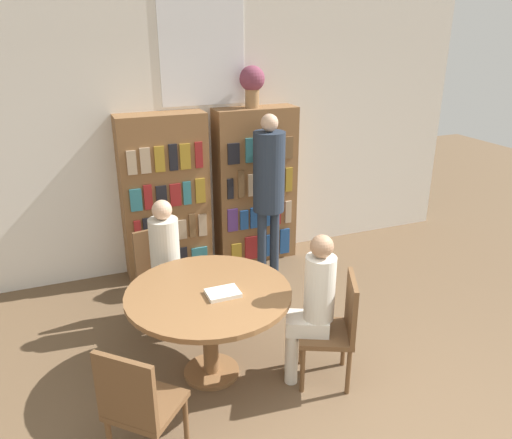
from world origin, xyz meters
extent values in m
cube|color=silver|center=(0.00, 3.44, 1.50)|extent=(6.40, 0.06, 3.00)
cube|color=white|center=(0.00, 3.41, 2.35)|extent=(0.90, 0.01, 1.10)
cube|color=brown|center=(-0.52, 3.25, 0.88)|extent=(0.92, 0.32, 1.77)
cube|color=#236638|center=(-0.83, 3.08, 0.19)|extent=(0.13, 0.02, 0.27)
cube|color=#4C2D6B|center=(-0.63, 3.08, 0.21)|extent=(0.12, 0.02, 0.30)
cube|color=black|center=(-0.42, 3.08, 0.20)|extent=(0.13, 0.02, 0.28)
cube|color=#2D707A|center=(-0.22, 3.08, 0.18)|extent=(0.18, 0.02, 0.25)
cube|color=maroon|center=(-0.86, 3.08, 0.58)|extent=(0.07, 0.02, 0.28)
cube|color=black|center=(-0.75, 3.08, 0.59)|extent=(0.10, 0.02, 0.29)
cube|color=navy|center=(-0.64, 3.08, 0.57)|extent=(0.10, 0.02, 0.24)
cube|color=#236638|center=(-0.53, 3.08, 0.58)|extent=(0.08, 0.02, 0.27)
cube|color=tan|center=(-0.39, 3.08, 0.55)|extent=(0.09, 0.02, 0.22)
cube|color=brown|center=(-0.28, 3.08, 0.58)|extent=(0.07, 0.02, 0.27)
cube|color=tan|center=(-0.17, 3.08, 0.57)|extent=(0.09, 0.02, 0.25)
cube|color=#2D707A|center=(-0.85, 3.08, 0.94)|extent=(0.12, 0.02, 0.23)
cube|color=maroon|center=(-0.73, 3.08, 0.96)|extent=(0.08, 0.02, 0.26)
cube|color=black|center=(-0.59, 3.08, 0.95)|extent=(0.11, 0.02, 0.24)
cube|color=maroon|center=(-0.44, 3.08, 0.95)|extent=(0.11, 0.02, 0.24)
cube|color=#2D707A|center=(-0.32, 3.08, 0.95)|extent=(0.08, 0.02, 0.25)
cube|color=olive|center=(-0.18, 3.08, 0.96)|extent=(0.10, 0.02, 0.27)
cube|color=tan|center=(-0.86, 3.08, 1.33)|extent=(0.09, 0.02, 0.24)
cube|color=tan|center=(-0.73, 3.08, 1.34)|extent=(0.10, 0.02, 0.26)
cube|color=olive|center=(-0.58, 3.08, 1.34)|extent=(0.10, 0.02, 0.26)
cube|color=black|center=(-0.44, 3.08, 1.35)|extent=(0.09, 0.02, 0.27)
cube|color=olive|center=(-0.32, 3.08, 1.35)|extent=(0.11, 0.02, 0.26)
cube|color=maroon|center=(-0.18, 3.08, 1.35)|extent=(0.08, 0.02, 0.27)
cube|color=brown|center=(0.52, 3.25, 0.88)|extent=(0.92, 0.32, 1.77)
cube|color=olive|center=(0.22, 3.08, 0.17)|extent=(0.12, 0.02, 0.22)
cube|color=maroon|center=(0.41, 3.08, 0.20)|extent=(0.18, 0.02, 0.28)
cube|color=navy|center=(0.63, 3.08, 0.19)|extent=(0.18, 0.02, 0.27)
cube|color=navy|center=(0.82, 3.08, 0.21)|extent=(0.12, 0.02, 0.31)
cube|color=#4C2D6B|center=(0.18, 3.08, 0.57)|extent=(0.12, 0.02, 0.26)
cube|color=navy|center=(0.32, 3.08, 0.56)|extent=(0.10, 0.02, 0.23)
cube|color=navy|center=(0.44, 3.08, 0.57)|extent=(0.10, 0.02, 0.24)
cube|color=navy|center=(0.59, 3.08, 0.59)|extent=(0.09, 0.02, 0.30)
cube|color=maroon|center=(0.72, 3.08, 0.58)|extent=(0.10, 0.02, 0.27)
cube|color=tan|center=(0.86, 3.08, 0.58)|extent=(0.08, 0.02, 0.27)
cube|color=black|center=(0.16, 3.08, 0.94)|extent=(0.07, 0.02, 0.23)
cube|color=brown|center=(0.28, 3.08, 0.98)|extent=(0.07, 0.02, 0.31)
cube|color=tan|center=(0.40, 3.08, 0.95)|extent=(0.07, 0.02, 0.25)
cube|color=#236638|center=(0.51, 3.08, 0.94)|extent=(0.08, 0.02, 0.22)
cube|color=navy|center=(0.64, 3.08, 0.95)|extent=(0.08, 0.02, 0.25)
cube|color=#4C2D6B|center=(0.75, 3.08, 0.98)|extent=(0.07, 0.02, 0.30)
cube|color=olive|center=(0.86, 3.08, 0.97)|extent=(0.08, 0.02, 0.28)
cube|color=black|center=(0.20, 3.08, 1.33)|extent=(0.13, 0.02, 0.22)
cube|color=#2D707A|center=(0.41, 3.08, 1.34)|extent=(0.13, 0.02, 0.26)
cube|color=#4C2D6B|center=(0.61, 3.08, 1.35)|extent=(0.17, 0.02, 0.27)
cube|color=brown|center=(0.83, 3.08, 1.34)|extent=(0.14, 0.02, 0.25)
cylinder|color=#997047|center=(0.48, 3.25, 1.86)|extent=(0.15, 0.15, 0.19)
sphere|color=brown|center=(0.48, 3.25, 2.07)|extent=(0.27, 0.27, 0.27)
cylinder|color=brown|center=(-0.62, 1.37, 0.01)|extent=(0.44, 0.44, 0.03)
cylinder|color=brown|center=(-0.62, 1.37, 0.37)|extent=(0.12, 0.12, 0.68)
cylinder|color=brown|center=(-0.62, 1.37, 0.73)|extent=(1.25, 1.25, 0.04)
cube|color=brown|center=(-1.22, 0.73, 0.41)|extent=(0.57, 0.57, 0.04)
cube|color=brown|center=(-1.35, 0.60, 0.65)|extent=(0.32, 0.30, 0.45)
cylinder|color=brown|center=(-1.23, 0.97, 0.19)|extent=(0.04, 0.04, 0.39)
cylinder|color=brown|center=(-0.98, 0.74, 0.19)|extent=(0.04, 0.04, 0.39)
cube|color=brown|center=(-0.78, 2.24, 0.41)|extent=(0.47, 0.47, 0.04)
cube|color=brown|center=(-0.81, 2.42, 0.65)|extent=(0.40, 0.11, 0.45)
cylinder|color=brown|center=(-0.58, 2.11, 0.19)|extent=(0.04, 0.04, 0.39)
cylinder|color=brown|center=(-0.91, 2.04, 0.19)|extent=(0.04, 0.04, 0.39)
cylinder|color=brown|center=(-0.64, 2.44, 0.19)|extent=(0.04, 0.04, 0.39)
cylinder|color=brown|center=(-0.98, 2.38, 0.19)|extent=(0.04, 0.04, 0.39)
cube|color=brown|center=(0.18, 0.99, 0.41)|extent=(0.53, 0.53, 0.04)
cube|color=brown|center=(0.34, 0.92, 0.65)|extent=(0.20, 0.38, 0.45)
cylinder|color=brown|center=(-0.04, 0.91, 0.19)|extent=(0.04, 0.04, 0.39)
cylinder|color=brown|center=(0.10, 1.22, 0.19)|extent=(0.04, 0.04, 0.39)
cylinder|color=brown|center=(0.26, 0.77, 0.19)|extent=(0.04, 0.04, 0.39)
cylinder|color=brown|center=(0.41, 1.07, 0.19)|extent=(0.04, 0.04, 0.39)
cube|color=beige|center=(-0.75, 2.10, 0.49)|extent=(0.31, 0.36, 0.12)
cylinder|color=beige|center=(-0.77, 2.18, 0.80)|extent=(0.26, 0.26, 0.50)
sphere|color=tan|center=(-0.77, 2.18, 1.13)|extent=(0.17, 0.17, 0.17)
cylinder|color=beige|center=(-0.66, 2.01, 0.21)|extent=(0.10, 0.10, 0.43)
cylinder|color=beige|center=(-0.80, 1.98, 0.21)|extent=(0.10, 0.10, 0.43)
cube|color=silver|center=(0.06, 1.05, 0.49)|extent=(0.39, 0.34, 0.12)
cylinder|color=silver|center=(0.13, 1.02, 0.80)|extent=(0.23, 0.23, 0.50)
sphere|color=#A37A5B|center=(0.13, 1.02, 1.13)|extent=(0.17, 0.17, 0.17)
cylinder|color=silver|center=(-0.07, 1.05, 0.21)|extent=(0.10, 0.10, 0.43)
cylinder|color=silver|center=(-0.02, 1.16, 0.21)|extent=(0.10, 0.10, 0.43)
cylinder|color=#232D3D|center=(0.39, 2.74, 0.38)|extent=(0.10, 0.10, 0.77)
cylinder|color=#232D3D|center=(0.54, 2.74, 0.38)|extent=(0.10, 0.10, 0.77)
cylinder|color=#232D3D|center=(0.46, 2.74, 1.19)|extent=(0.33, 0.33, 0.83)
sphere|color=tan|center=(0.46, 2.74, 1.69)|extent=(0.18, 0.18, 0.18)
cylinder|color=#232D3D|center=(0.56, 3.03, 1.39)|extent=(0.07, 0.30, 0.07)
cube|color=silver|center=(-0.53, 1.28, 0.76)|extent=(0.24, 0.18, 0.03)
camera|label=1|loc=(-1.51, -1.79, 2.60)|focal=35.00mm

